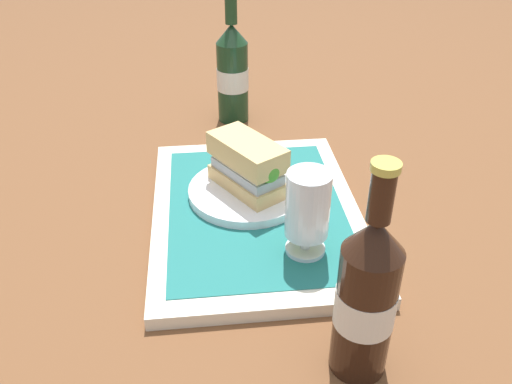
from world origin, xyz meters
The scene contains 8 objects.
ground_plane centered at (0.00, 0.00, 0.00)m, with size 3.00×3.00×0.00m, color brown.
tray centered at (0.00, 0.00, 0.01)m, with size 0.44×0.32×0.02m, color beige.
placemat centered at (0.00, 0.00, 0.02)m, with size 0.38×0.27×0.00m, color #1E6B66.
plate centered at (-0.04, -0.01, 0.03)m, with size 0.19×0.19×0.01m, color white.
sandwich centered at (-0.03, -0.01, 0.08)m, with size 0.14×0.12×0.08m.
beer_glass centered at (0.11, 0.06, 0.09)m, with size 0.06×0.06×0.12m.
beer_bottle centered at (0.30, 0.08, 0.10)m, with size 0.07×0.07×0.27m.
second_bottle centered at (-0.37, -0.01, 0.10)m, with size 0.07×0.07×0.27m.
Camera 1 is at (0.70, -0.08, 0.51)m, focal length 38.20 mm.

